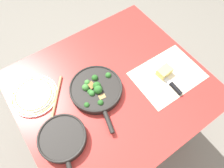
# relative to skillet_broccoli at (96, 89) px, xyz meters

# --- Properties ---
(ground_plane) EXTENTS (14.00, 14.00, 0.00)m
(ground_plane) POSITION_rel_skillet_broccoli_xyz_m (-0.09, 0.02, -0.79)
(ground_plane) COLOR slate
(dining_table_red) EXTENTS (1.07, 0.95, 0.76)m
(dining_table_red) POSITION_rel_skillet_broccoli_xyz_m (-0.09, 0.02, -0.12)
(dining_table_red) COLOR #B72D28
(dining_table_red) RESTS_ON ground_plane
(skillet_broccoli) EXTENTS (0.29, 0.41, 0.08)m
(skillet_broccoli) POSITION_rel_skillet_broccoli_xyz_m (0.00, 0.00, 0.00)
(skillet_broccoli) COLOR black
(skillet_broccoli) RESTS_ON dining_table_red
(skillet_eggs) EXTENTS (0.24, 0.36, 0.05)m
(skillet_eggs) POSITION_rel_skillet_broccoli_xyz_m (0.28, 0.14, 0.00)
(skillet_eggs) COLOR black
(skillet_eggs) RESTS_ON dining_table_red
(wooden_spoon) EXTENTS (0.27, 0.33, 0.02)m
(wooden_spoon) POSITION_rel_skillet_broccoli_xyz_m (0.27, -0.00, -0.02)
(wooden_spoon) COLOR tan
(wooden_spoon) RESTS_ON dining_table_red
(parchment_sheet) EXTENTS (0.40, 0.30, 0.00)m
(parchment_sheet) POSITION_rel_skillet_broccoli_xyz_m (-0.41, 0.15, -0.03)
(parchment_sheet) COLOR beige
(parchment_sheet) RESTS_ON dining_table_red
(grater_knife) EXTENTS (0.03, 0.29, 0.02)m
(grater_knife) POSITION_rel_skillet_broccoli_xyz_m (-0.38, 0.19, -0.02)
(grater_knife) COLOR silver
(grater_knife) RESTS_ON dining_table_red
(cheese_block) EXTENTS (0.09, 0.06, 0.04)m
(cheese_block) POSITION_rel_skillet_broccoli_xyz_m (-0.39, 0.13, -0.00)
(cheese_block) COLOR #EACC66
(cheese_block) RESTS_ON dining_table_red
(dinner_plate_stack) EXTENTS (0.26, 0.26, 0.03)m
(dinner_plate_stack) POSITION_rel_skillet_broccoli_xyz_m (0.30, -0.17, -0.01)
(dinner_plate_stack) COLOR white
(dinner_plate_stack) RESTS_ON dining_table_red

